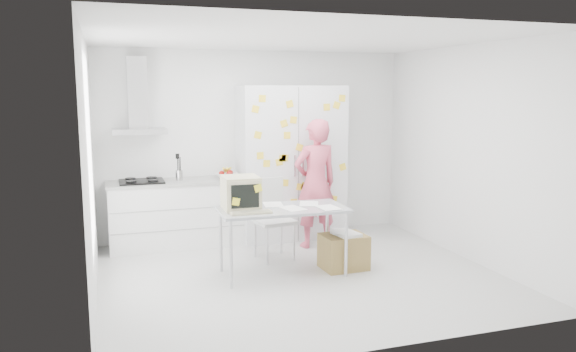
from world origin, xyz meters
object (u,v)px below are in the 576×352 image
object	(u,v)px
person	(315,183)
desk	(256,201)
cardboard_box	(344,251)
chair	(272,213)

from	to	relation	value
person	desk	size ratio (longest dim) A/B	1.19
desk	cardboard_box	xyz separation A→B (m)	(1.06, -0.08, -0.67)
person	desk	world-z (taller)	person
cardboard_box	chair	bearing A→B (deg)	133.88
desk	chair	world-z (taller)	desk
person	desk	xyz separation A→B (m)	(-1.09, -0.95, 0.01)
chair	cardboard_box	distance (m)	1.06
desk	cardboard_box	size ratio (longest dim) A/B	2.76
person	cardboard_box	xyz separation A→B (m)	(-0.02, -1.03, -0.66)
desk	cardboard_box	bearing A→B (deg)	-3.32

